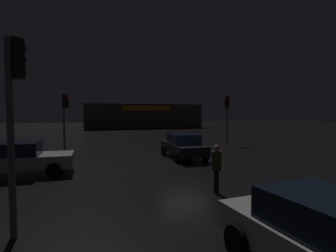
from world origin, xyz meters
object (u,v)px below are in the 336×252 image
at_px(traffic_signal_main, 65,110).
at_px(traffic_signal_opposite, 227,109).
at_px(traffic_signal_cross_right, 14,98).
at_px(car_near, 183,146).
at_px(store_building, 142,116).
at_px(pedestrian, 216,165).
at_px(car_far, 19,158).

height_order(traffic_signal_main, traffic_signal_opposite, traffic_signal_opposite).
bearing_deg(traffic_signal_cross_right, car_near, 49.08).
distance_m(store_building, traffic_signal_cross_right, 42.10).
relative_size(store_building, traffic_signal_main, 5.08).
bearing_deg(traffic_signal_opposite, pedestrian, -121.57).
distance_m(traffic_signal_cross_right, pedestrian, 6.35).
relative_size(traffic_signal_opposite, traffic_signal_cross_right, 0.94).
distance_m(traffic_signal_opposite, traffic_signal_cross_right, 19.13).
relative_size(traffic_signal_cross_right, car_near, 1.08).
bearing_deg(car_near, car_far, -168.02).
height_order(traffic_signal_main, traffic_signal_cross_right, traffic_signal_cross_right).
distance_m(traffic_signal_opposite, car_near, 8.51).
height_order(store_building, traffic_signal_main, store_building).
distance_m(store_building, traffic_signal_main, 30.18).
distance_m(store_building, car_far, 36.37).
xyz_separation_m(store_building, traffic_signal_main, (-11.19, -28.02, 0.84)).
bearing_deg(store_building, traffic_signal_opposite, -85.75).
bearing_deg(store_building, pedestrian, -98.09).
relative_size(store_building, car_near, 4.96).
distance_m(traffic_signal_cross_right, car_far, 7.05).
xyz_separation_m(traffic_signal_cross_right, car_far, (-1.39, 6.48, -2.38)).
distance_m(traffic_signal_opposite, car_far, 16.58).
height_order(store_building, pedestrian, store_building).
bearing_deg(traffic_signal_opposite, traffic_signal_main, -174.81).
distance_m(traffic_signal_main, traffic_signal_opposite, 13.24).
bearing_deg(car_near, traffic_signal_main, 149.15).
bearing_deg(car_far, car_near, 11.98).
relative_size(traffic_signal_opposite, pedestrian, 2.49).
bearing_deg(store_building, traffic_signal_cross_right, -105.66).
xyz_separation_m(traffic_signal_main, traffic_signal_opposite, (13.18, 1.20, 0.16)).
relative_size(traffic_signal_cross_right, car_far, 1.00).
height_order(traffic_signal_opposite, car_near, traffic_signal_opposite).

